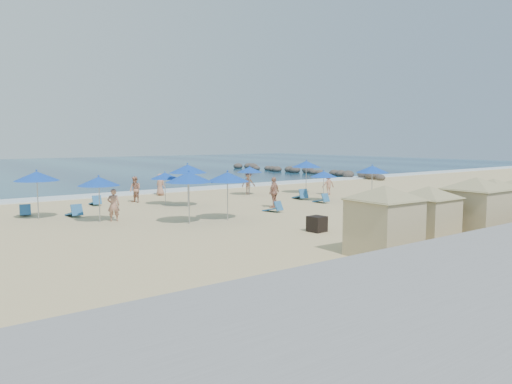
% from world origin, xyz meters
% --- Properties ---
extents(ground, '(160.00, 160.00, 0.00)m').
position_xyz_m(ground, '(0.00, 0.00, 0.00)').
color(ground, '#D0B884').
rests_on(ground, ground).
extents(ocean, '(160.00, 80.00, 0.06)m').
position_xyz_m(ocean, '(0.00, 55.00, 0.03)').
color(ocean, navy).
rests_on(ocean, ground).
extents(surf_line, '(160.00, 2.50, 0.08)m').
position_xyz_m(surf_line, '(0.00, 15.50, 0.04)').
color(surf_line, white).
rests_on(surf_line, ground).
extents(rock_jetty, '(2.56, 26.66, 0.96)m').
position_xyz_m(rock_jetty, '(24.01, 24.90, 0.36)').
color(rock_jetty, '#322C2A').
rests_on(rock_jetty, ground).
extents(trash_bin, '(0.77, 0.77, 0.71)m').
position_xyz_m(trash_bin, '(-1.79, -4.63, 0.35)').
color(trash_bin, black).
rests_on(trash_bin, ground).
extents(cabana_0, '(4.44, 4.44, 2.79)m').
position_xyz_m(cabana_0, '(-3.27, -9.50, 1.60)').
color(cabana_0, tan).
rests_on(cabana_0, ground).
extents(cabana_1, '(4.05, 4.05, 2.54)m').
position_xyz_m(cabana_1, '(-0.15, -9.20, 1.45)').
color(cabana_1, tan).
rests_on(cabana_1, ground).
extents(cabana_2, '(4.52, 4.52, 2.84)m').
position_xyz_m(cabana_2, '(2.40, -9.73, 1.62)').
color(cabana_2, tan).
rests_on(cabana_2, ground).
extents(cabana_3, '(4.11, 4.11, 2.58)m').
position_xyz_m(cabana_3, '(5.17, -9.05, 1.48)').
color(cabana_3, tan).
rests_on(cabana_3, ground).
extents(umbrella_0, '(2.28, 2.28, 2.60)m').
position_xyz_m(umbrella_0, '(-10.85, 6.70, 2.25)').
color(umbrella_0, '#A5A8AD').
rests_on(umbrella_0, ground).
extents(umbrella_1, '(2.09, 2.09, 2.38)m').
position_xyz_m(umbrella_1, '(-8.64, 3.83, 2.07)').
color(umbrella_1, '#A5A8AD').
rests_on(umbrella_1, ground).
extents(umbrella_2, '(2.34, 2.34, 2.66)m').
position_xyz_m(umbrella_2, '(-5.30, 0.71, 2.31)').
color(umbrella_2, '#A5A8AD').
rests_on(umbrella_2, ground).
extents(umbrella_3, '(1.88, 1.88, 2.14)m').
position_xyz_m(umbrella_3, '(-2.93, 7.91, 1.86)').
color(umbrella_3, '#A5A8AD').
rests_on(umbrella_3, ground).
extents(umbrella_4, '(2.38, 2.38, 2.71)m').
position_xyz_m(umbrella_4, '(-2.26, 6.18, 2.35)').
color(umbrella_4, '#A5A8AD').
rests_on(umbrella_4, ground).
extents(umbrella_5, '(2.27, 2.27, 2.58)m').
position_xyz_m(umbrella_5, '(-3.16, 0.50, 2.24)').
color(umbrella_5, '#A5A8AD').
rests_on(umbrella_5, ground).
extents(umbrella_6, '(1.85, 1.85, 2.10)m').
position_xyz_m(umbrella_6, '(6.49, 3.24, 1.82)').
color(umbrella_6, '#A5A8AD').
rests_on(umbrella_6, ground).
extents(umbrella_7, '(1.94, 1.94, 2.20)m').
position_xyz_m(umbrella_7, '(4.70, 9.19, 1.91)').
color(umbrella_7, '#A5A8AD').
rests_on(umbrella_7, ground).
extents(umbrella_8, '(2.28, 2.28, 2.60)m').
position_xyz_m(umbrella_8, '(8.95, 7.59, 2.25)').
color(umbrella_8, '#A5A8AD').
rests_on(umbrella_8, ground).
extents(umbrella_9, '(2.19, 2.19, 2.50)m').
position_xyz_m(umbrella_9, '(8.93, 1.13, 2.17)').
color(umbrella_9, '#A5A8AD').
rests_on(umbrella_9, ground).
extents(beach_chair_0, '(0.81, 1.35, 0.69)m').
position_xyz_m(beach_chair_0, '(-11.16, 8.22, 0.24)').
color(beach_chair_0, '#296196').
rests_on(beach_chair_0, ground).
extents(beach_chair_1, '(0.62, 1.33, 0.73)m').
position_xyz_m(beach_chair_1, '(-9.10, 6.35, 0.25)').
color(beach_chair_1, '#296196').
rests_on(beach_chair_1, ground).
extents(beach_chair_2, '(0.62, 1.25, 0.67)m').
position_xyz_m(beach_chair_2, '(-6.57, 10.29, 0.23)').
color(beach_chair_2, '#296196').
rests_on(beach_chair_2, ground).
extents(beach_chair_3, '(0.71, 1.27, 0.66)m').
position_xyz_m(beach_chair_3, '(0.59, 1.27, 0.23)').
color(beach_chair_3, '#296196').
rests_on(beach_chair_3, ground).
extents(beach_chair_4, '(0.58, 1.21, 0.65)m').
position_xyz_m(beach_chair_4, '(5.71, 2.56, 0.23)').
color(beach_chair_4, '#296196').
rests_on(beach_chair_4, ground).
extents(beach_chair_5, '(0.94, 1.50, 0.76)m').
position_xyz_m(beach_chair_5, '(5.91, 4.84, 0.26)').
color(beach_chair_5, '#296196').
rests_on(beach_chair_5, ground).
extents(beachgoer_0, '(0.70, 0.58, 1.66)m').
position_xyz_m(beachgoer_0, '(-7.96, 3.72, 0.83)').
color(beachgoer_0, tan).
rests_on(beachgoer_0, ground).
extents(beachgoer_1, '(0.87, 0.99, 1.73)m').
position_xyz_m(beachgoer_1, '(-3.94, 10.20, 0.86)').
color(beachgoer_1, tan).
rests_on(beachgoer_1, ground).
extents(beachgoer_2, '(1.19, 0.85, 1.87)m').
position_xyz_m(beachgoer_2, '(1.75, 2.73, 0.93)').
color(beachgoer_2, tan).
rests_on(beachgoer_2, ground).
extents(beachgoer_3, '(1.13, 0.79, 1.60)m').
position_xyz_m(beachgoer_3, '(9.58, 5.84, 0.80)').
color(beachgoer_3, tan).
rests_on(beachgoer_3, ground).
extents(beachgoer_4, '(0.76, 0.93, 1.63)m').
position_xyz_m(beachgoer_4, '(-0.73, 12.99, 0.82)').
color(beachgoer_4, tan).
rests_on(beachgoer_4, ground).
extents(beachgoer_5, '(1.21, 0.87, 1.69)m').
position_xyz_m(beachgoer_5, '(5.02, 9.79, 0.84)').
color(beachgoer_5, tan).
rests_on(beachgoer_5, ground).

